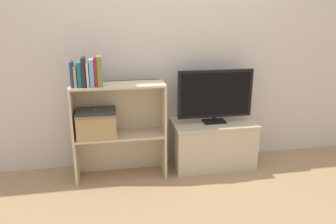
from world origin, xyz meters
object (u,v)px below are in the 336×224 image
Objects in this scene: book_ivory at (88,74)px; book_skyblue at (92,73)px; tv_stand at (213,144)px; book_charcoal at (84,72)px; book_olive at (100,71)px; book_crimson at (96,71)px; tv at (215,95)px; storage_basket_left at (97,123)px; book_teal at (80,74)px; laptop at (96,111)px; book_tan at (76,76)px; book_navy at (72,74)px.

book_skyblue is at bearing 0.00° from book_ivory.
book_ivory reaches higher than tv_stand.
book_charcoal is 0.13m from book_olive.
book_ivory is 0.07m from book_crimson.
tv_stand is 1.39m from book_skyblue.
book_skyblue is (0.04, 0.00, 0.01)m from book_ivory.
storage_basket_left is (-1.14, -0.07, -0.19)m from tv.
tv_stand is 2.29× the size of storage_basket_left.
book_teal is at bearing -175.43° from tv_stand.
book_skyblue reaches higher than storage_basket_left.
book_skyblue reaches higher than tv_stand.
book_charcoal is at bearing 0.00° from book_teal.
tv is at bearing 4.50° from book_teal.
tv is at bearing -90.00° from tv_stand.
laptop is at bearing 0.00° from storage_basket_left.
tv is 3.18× the size of book_skyblue.
laptop is at bearing -176.29° from tv_stand.
book_charcoal is at bearing -160.77° from laptop.
book_teal reaches higher than tv_stand.
book_skyblue is 0.04m from book_crimson.
book_charcoal is (0.04, 0.00, 0.02)m from book_teal.
book_crimson reaches higher than tv.
book_ivory is 0.80× the size of book_crimson.
book_crimson is (0.07, 0.00, 0.03)m from book_ivory.
book_skyblue is at bearing -108.59° from storage_basket_left.
storage_basket_left is (0.11, 0.03, -0.46)m from book_teal.
book_tan is 0.72× the size of book_charcoal.
book_charcoal reaches higher than book_teal.
book_charcoal is at bearing 0.00° from book_navy.
book_charcoal is at bearing 180.00° from book_crimson.
laptop is (0.07, 0.03, -0.36)m from book_charcoal.
book_navy is at bearing 180.00° from book_tan.
book_teal reaches higher than storage_basket_left.
book_teal is at bearing 180.00° from book_skyblue.
laptop is at bearing 19.23° from book_charcoal.
book_charcoal reaches higher than book_tan.
book_ivory is 0.46m from storage_basket_left.
tv is 2.12× the size of laptop.
book_skyblue is (0.14, 0.00, 0.03)m from book_tan.
book_tan is at bearing 180.00° from book_skyblue.
book_navy reaches higher than laptop.
book_crimson is at bearing 180.00° from book_olive.
book_ivory reaches higher than laptop.
tv_stand is 3.87× the size of book_teal.
book_crimson is at bearing 0.00° from book_tan.
book_olive is 0.37m from laptop.
book_crimson reaches higher than book_skyblue.
book_olive is at bearing -24.45° from laptop.
book_teal is 0.85× the size of book_charcoal.
book_navy is 0.87× the size of book_charcoal.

